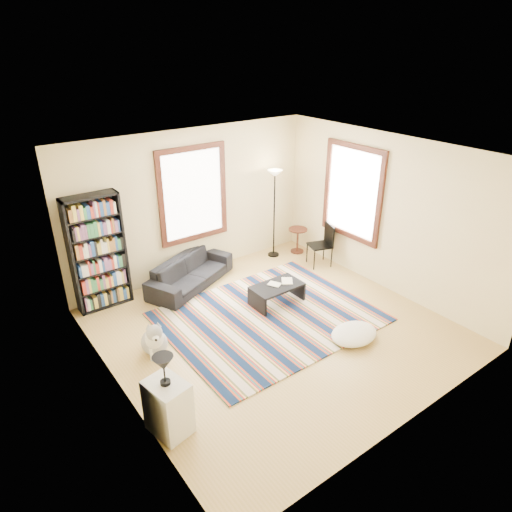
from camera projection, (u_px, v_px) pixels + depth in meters
floor at (274, 331)px, 7.35m from camera, size 5.00×5.00×0.10m
ceiling at (278, 151)px, 6.09m from camera, size 5.00×5.00×0.10m
wall_back at (191, 204)px, 8.57m from camera, size 5.00×0.10×2.80m
wall_front at (425, 331)px, 4.87m from camera, size 5.00×0.10×2.80m
wall_left at (107, 304)px, 5.36m from camera, size 0.10×5.00×2.80m
wall_right at (388, 214)px, 8.08m from camera, size 0.10×5.00×2.80m
window_back at (193, 194)px, 8.42m from camera, size 1.20×0.06×1.60m
window_right at (353, 192)px, 8.53m from camera, size 0.06×1.20×1.60m
rug at (269, 317)px, 7.62m from camera, size 3.34×2.67×0.02m
sofa at (190, 272)px, 8.49m from camera, size 1.41×1.97×0.54m
bookshelf at (98, 253)px, 7.55m from camera, size 0.90×0.30×2.00m
coffee_table at (277, 294)px, 7.95m from camera, size 0.92×0.54×0.36m
book_a at (272, 286)px, 7.81m from camera, size 0.26×0.24×0.02m
book_b at (282, 281)px, 7.98m from camera, size 0.30×0.31×0.02m
floor_cushion at (354, 334)px, 7.03m from camera, size 0.92×0.78×0.20m
floor_lamp at (274, 214)px, 9.38m from camera, size 0.33×0.33×1.86m
side_table at (298, 240)px, 9.82m from camera, size 0.50×0.50×0.54m
folding_chair at (320, 245)px, 9.19m from camera, size 0.53×0.51×0.86m
white_cabinet at (168, 407)px, 5.29m from camera, size 0.47×0.57×0.70m
table_lamp at (164, 370)px, 5.06m from camera, size 0.29×0.29×0.38m
dog at (154, 336)px, 6.65m from camera, size 0.58×0.69×0.59m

